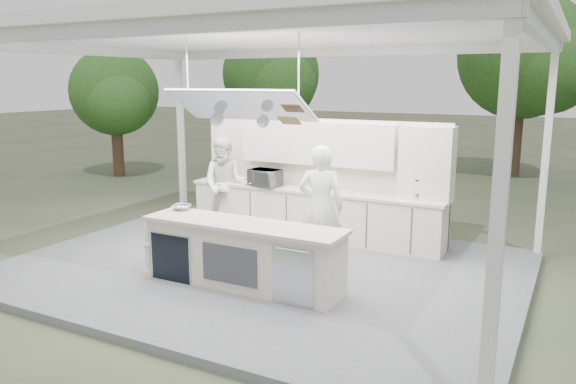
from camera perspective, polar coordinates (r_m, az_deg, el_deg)
The scene contains 12 objects.
ground at distance 9.27m, azimuth -2.58°, elevation -8.17°, with size 90.00×90.00×0.00m, color #4A5037.
stage_deck at distance 9.25m, azimuth -2.58°, elevation -7.82°, with size 8.00×6.00×0.12m, color #5E5E63.
tent at distance 8.75m, azimuth -2.83°, elevation 15.37°, with size 8.20×6.20×3.86m.
demo_island at distance 8.26m, azimuth -4.76°, elevation -6.31°, with size 3.10×0.79×0.95m.
back_counter at distance 10.71m, azimuth 2.54°, elevation -2.15°, with size 5.08×0.72×0.95m.
back_wall_unit at distance 10.55m, azimuth 5.27°, elevation 3.00°, with size 5.05×0.48×2.25m.
tree_cluster at distance 17.90m, azimuth 13.23°, elevation 11.65°, with size 19.55×9.40×5.85m.
head_chef at distance 8.88m, azimuth 3.34°, elevation -1.56°, with size 0.73×0.48×1.99m, color white.
sous_chef at distance 11.18m, azimuth -6.39°, elevation 0.76°, with size 0.91×0.71×1.88m, color silver.
toaster_oven at distance 10.84m, azimuth -2.38°, elevation 1.45°, with size 0.60×0.40×0.33m, color #B4B6BB.
bowl_large at distance 9.05m, azimuth -10.76°, elevation -1.55°, with size 0.30×0.30×0.07m, color silver.
bowl_small at distance 9.05m, azimuth -10.76°, elevation -1.54°, with size 0.24×0.24×0.08m, color #B5B6BC.
Camera 1 is at (4.45, -7.52, 3.09)m, focal length 35.00 mm.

